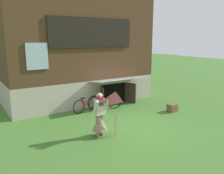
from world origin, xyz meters
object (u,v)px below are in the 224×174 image
Objects in this scene: bicycle_red at (86,105)px; wooden_crate at (172,108)px; kite at (116,103)px; bicycle_black at (105,102)px; person at (100,118)px.

wooden_crate is at bearing -45.58° from bicycle_red.
bicycle_black is (1.44, 3.09, -0.90)m from kite.
person is 3.16m from bicycle_black.
bicycle_black is at bearing 64.97° from kite.
kite reaches higher than wooden_crate.
person is 3.85× the size of wooden_crate.
wooden_crate is at bearing -21.05° from bicycle_black.
kite reaches higher than bicycle_black.
wooden_crate is (4.21, 0.59, -0.47)m from person.
kite is 3.93× the size of wooden_crate.
kite is 3.39m from bicycle_red.
bicycle_black is 0.92m from bicycle_red.
kite is at bearing -59.15° from person.
wooden_crate is (3.88, 1.07, -1.09)m from kite.
person is 1.03× the size of bicycle_red.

